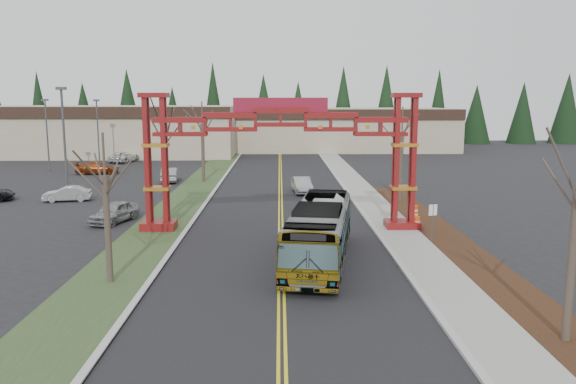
{
  "coord_description": "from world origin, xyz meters",
  "views": [
    {
      "loc": [
        -0.06,
        -18.02,
        8.46
      ],
      "look_at": [
        0.42,
        14.39,
        3.13
      ],
      "focal_mm": 35.0,
      "sensor_mm": 36.0,
      "label": 1
    }
  ],
  "objects_px": {
    "light_pole_far": "(98,127)",
    "silver_sedan": "(302,185)",
    "retail_building_east": "(337,129)",
    "parked_car_far_a": "(170,175)",
    "parked_car_mid_a": "(97,168)",
    "light_pole_mid": "(47,130)",
    "parked_car_near_a": "(114,212)",
    "barrel_mid": "(413,222)",
    "retail_building_west": "(91,130)",
    "transit_bus": "(320,233)",
    "parked_car_near_b": "(67,194)",
    "bare_tree_median_far": "(202,125)",
    "bare_tree_right_far": "(402,134)",
    "bare_tree_median_mid": "(165,137)",
    "parked_car_far_b": "(124,157)",
    "light_pole_near": "(64,133)",
    "street_sign": "(433,216)",
    "barrel_north": "(414,212)",
    "gateway_arch": "(281,139)",
    "barrel_south": "(416,224)",
    "bare_tree_median_near": "(105,176)"
  },
  "relations": [
    {
      "from": "retail_building_east",
      "to": "street_sign",
      "type": "xyz_separation_m",
      "value": [
        -1.05,
        -65.75,
        -1.8
      ]
    },
    {
      "from": "light_pole_far",
      "to": "silver_sedan",
      "type": "bearing_deg",
      "value": -41.17
    },
    {
      "from": "bare_tree_right_far",
      "to": "barrel_mid",
      "type": "bearing_deg",
      "value": -97.14
    },
    {
      "from": "bare_tree_median_far",
      "to": "bare_tree_right_far",
      "type": "distance_m",
      "value": 21.57
    },
    {
      "from": "transit_bus",
      "to": "bare_tree_median_near",
      "type": "bearing_deg",
      "value": -152.71
    },
    {
      "from": "parked_car_mid_a",
      "to": "parked_car_far_a",
      "type": "distance_m",
      "value": 11.57
    },
    {
      "from": "bare_tree_median_mid",
      "to": "barrel_south",
      "type": "relative_size",
      "value": 9.0
    },
    {
      "from": "silver_sedan",
      "to": "light_pole_near",
      "type": "xyz_separation_m",
      "value": [
        -21.07,
        -1.01,
        4.82
      ]
    },
    {
      "from": "parked_car_near_a",
      "to": "barrel_mid",
      "type": "bearing_deg",
      "value": 11.31
    },
    {
      "from": "parked_car_mid_a",
      "to": "barrel_south",
      "type": "height_order",
      "value": "parked_car_mid_a"
    },
    {
      "from": "street_sign",
      "to": "parked_car_far_b",
      "type": "bearing_deg",
      "value": 124.23
    },
    {
      "from": "parked_car_mid_a",
      "to": "parked_car_near_b",
      "type": "bearing_deg",
      "value": -177.59
    },
    {
      "from": "bare_tree_median_far",
      "to": "parked_car_near_a",
      "type": "bearing_deg",
      "value": -100.5
    },
    {
      "from": "transit_bus",
      "to": "bare_tree_median_far",
      "type": "bearing_deg",
      "value": 118.27
    },
    {
      "from": "retail_building_east",
      "to": "parked_car_far_a",
      "type": "xyz_separation_m",
      "value": [
        -21.55,
        -39.89,
        -2.77
      ]
    },
    {
      "from": "bare_tree_right_far",
      "to": "silver_sedan",
      "type": "bearing_deg",
      "value": 148.92
    },
    {
      "from": "retail_building_west",
      "to": "retail_building_east",
      "type": "height_order",
      "value": "retail_building_west"
    },
    {
      "from": "bare_tree_median_far",
      "to": "parked_car_far_b",
      "type": "bearing_deg",
      "value": 125.38
    },
    {
      "from": "light_pole_mid",
      "to": "bare_tree_median_far",
      "type": "bearing_deg",
      "value": -24.3
    },
    {
      "from": "barrel_south",
      "to": "retail_building_west",
      "type": "bearing_deg",
      "value": 125.67
    },
    {
      "from": "parked_car_near_a",
      "to": "bare_tree_median_mid",
      "type": "distance_m",
      "value": 6.36
    },
    {
      "from": "light_pole_far",
      "to": "street_sign",
      "type": "bearing_deg",
      "value": -51.59
    },
    {
      "from": "retail_building_west",
      "to": "bare_tree_right_far",
      "type": "relative_size",
      "value": 5.83
    },
    {
      "from": "bare_tree_right_far",
      "to": "light_pole_far",
      "type": "relative_size",
      "value": 0.93
    },
    {
      "from": "bare_tree_median_mid",
      "to": "light_pole_mid",
      "type": "height_order",
      "value": "light_pole_mid"
    },
    {
      "from": "silver_sedan",
      "to": "barrel_mid",
      "type": "bearing_deg",
      "value": -71.25
    },
    {
      "from": "parked_car_far_a",
      "to": "barrel_mid",
      "type": "xyz_separation_m",
      "value": [
        20.31,
        -21.9,
        -0.29
      ]
    },
    {
      "from": "parked_car_mid_a",
      "to": "light_pole_mid",
      "type": "bearing_deg",
      "value": 62.68
    },
    {
      "from": "gateway_arch",
      "to": "parked_car_near_b",
      "type": "relative_size",
      "value": 4.72
    },
    {
      "from": "transit_bus",
      "to": "silver_sedan",
      "type": "xyz_separation_m",
      "value": [
        -0.06,
        22.36,
        -0.89
      ]
    },
    {
      "from": "transit_bus",
      "to": "silver_sedan",
      "type": "relative_size",
      "value": 2.65
    },
    {
      "from": "barrel_mid",
      "to": "parked_car_far_a",
      "type": "bearing_deg",
      "value": 132.84
    },
    {
      "from": "silver_sedan",
      "to": "parked_car_far_a",
      "type": "height_order",
      "value": "parked_car_far_a"
    },
    {
      "from": "parked_car_far_a",
      "to": "silver_sedan",
      "type": "bearing_deg",
      "value": 144.54
    },
    {
      "from": "bare_tree_right_far",
      "to": "gateway_arch",
      "type": "bearing_deg",
      "value": -134.85
    },
    {
      "from": "silver_sedan",
      "to": "street_sign",
      "type": "bearing_deg",
      "value": -75.51
    },
    {
      "from": "light_pole_far",
      "to": "retail_building_east",
      "type": "bearing_deg",
      "value": 36.29
    },
    {
      "from": "retail_building_east",
      "to": "light_pole_mid",
      "type": "distance_m",
      "value": 48.81
    },
    {
      "from": "bare_tree_right_far",
      "to": "street_sign",
      "type": "xyz_separation_m",
      "value": [
        -1.05,
        -13.85,
        -3.99
      ]
    },
    {
      "from": "parked_car_near_a",
      "to": "parked_car_mid_a",
      "type": "height_order",
      "value": "parked_car_near_a"
    },
    {
      "from": "light_pole_mid",
      "to": "parked_car_near_a",
      "type": "bearing_deg",
      "value": -60.64
    },
    {
      "from": "parked_car_far_a",
      "to": "light_pole_mid",
      "type": "relative_size",
      "value": 0.53
    },
    {
      "from": "parked_car_near_b",
      "to": "parked_car_mid_a",
      "type": "height_order",
      "value": "parked_car_mid_a"
    },
    {
      "from": "silver_sedan",
      "to": "light_pole_mid",
      "type": "relative_size",
      "value": 0.51
    },
    {
      "from": "retail_building_west",
      "to": "parked_car_mid_a",
      "type": "bearing_deg",
      "value": -70.85
    },
    {
      "from": "retail_building_west",
      "to": "transit_bus",
      "type": "xyz_separation_m",
      "value": [
        32.03,
        -61.42,
        -2.16
      ]
    },
    {
      "from": "retail_building_east",
      "to": "barrel_north",
      "type": "relative_size",
      "value": 39.05
    },
    {
      "from": "parked_car_near_b",
      "to": "parked_car_far_a",
      "type": "relative_size",
      "value": 0.85
    },
    {
      "from": "gateway_arch",
      "to": "bare_tree_right_far",
      "type": "bearing_deg",
      "value": 45.15
    },
    {
      "from": "parked_car_near_a",
      "to": "parked_car_near_b",
      "type": "bearing_deg",
      "value": 145.19
    }
  ]
}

